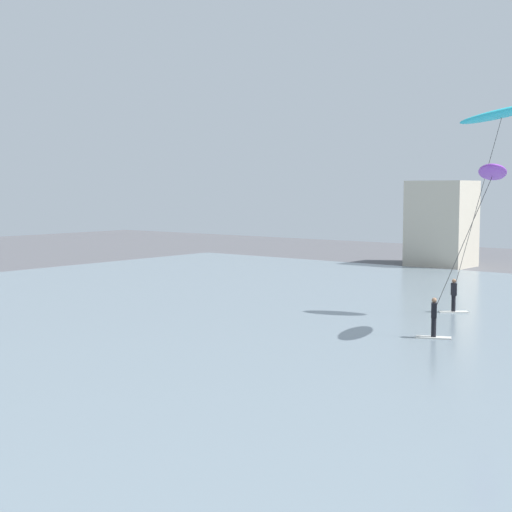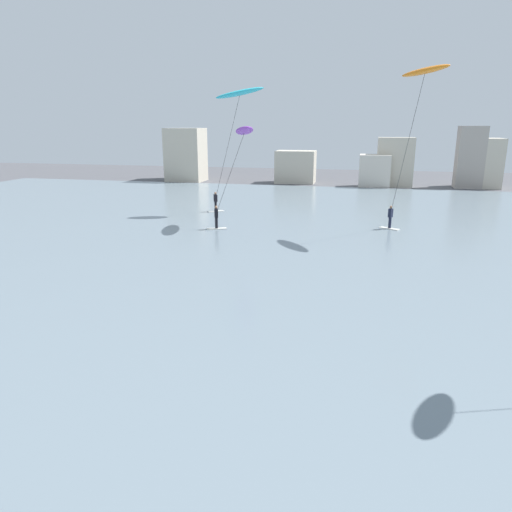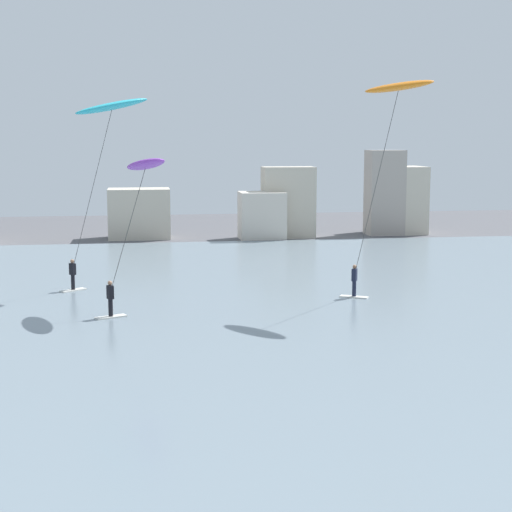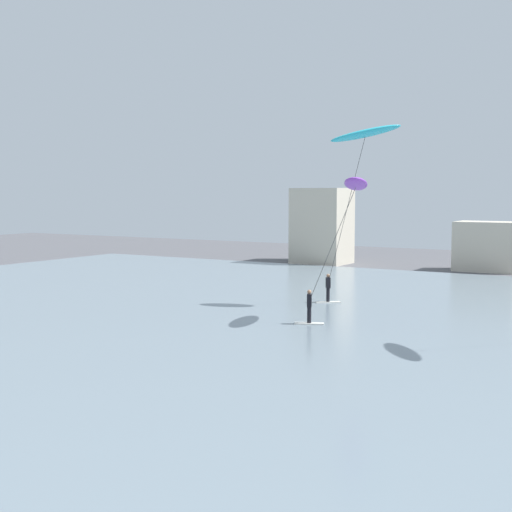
% 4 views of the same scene
% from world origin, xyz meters
% --- Properties ---
extents(water_bay, '(84.00, 52.00, 0.10)m').
position_xyz_m(water_bay, '(0.00, 30.36, 0.05)').
color(water_bay, slate).
rests_on(water_bay, ground).
extents(far_shore_buildings, '(41.10, 5.97, 7.03)m').
position_xyz_m(far_shore_buildings, '(-3.16, 59.54, 2.91)').
color(far_shore_buildings, beige).
rests_on(far_shore_buildings, ground).
extents(kitesurfer_cyan, '(4.92, 2.43, 10.08)m').
position_xyz_m(kitesurfer_cyan, '(-6.50, 37.32, 8.94)').
color(kitesurfer_cyan, silver).
rests_on(kitesurfer_cyan, water_bay).
extents(kitesurfer_orange, '(3.52, 4.58, 10.53)m').
position_xyz_m(kitesurfer_orange, '(6.51, 31.44, 9.45)').
color(kitesurfer_orange, silver).
rests_on(kitesurfer_orange, water_bay).
extents(kitesurfer_purple, '(3.56, 3.84, 7.13)m').
position_xyz_m(kitesurfer_purple, '(-4.90, 32.30, 6.26)').
color(kitesurfer_purple, silver).
rests_on(kitesurfer_purple, water_bay).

